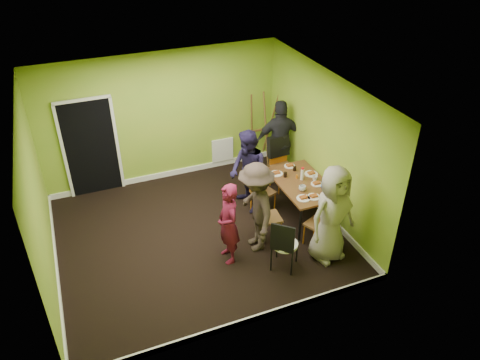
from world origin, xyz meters
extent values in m
plane|color=black|center=(0.00, 0.00, 0.00)|extent=(5.00, 5.00, 0.00)
cube|color=#78A82B|center=(0.00, 2.25, 1.40)|extent=(5.00, 0.04, 2.80)
cube|color=#78A82B|center=(0.00, -2.25, 1.40)|extent=(5.00, 0.04, 2.80)
cube|color=#78A82B|center=(-2.50, 0.00, 1.40)|extent=(0.04, 4.50, 2.80)
cube|color=#78A82B|center=(2.50, 0.00, 1.40)|extent=(0.04, 4.50, 2.80)
cube|color=white|center=(0.00, 0.00, 2.80)|extent=(5.00, 4.50, 0.04)
cube|color=black|center=(-1.50, 2.22, 1.02)|extent=(1.00, 0.05, 2.04)
cube|color=white|center=(1.30, 2.22, 0.40)|extent=(0.50, 0.04, 0.55)
cylinder|color=black|center=(1.65, -0.83, 0.35)|extent=(0.04, 0.04, 0.71)
cylinder|color=black|center=(2.43, -0.83, 0.35)|extent=(0.04, 0.04, 0.71)
cylinder|color=black|center=(1.65, 0.55, 0.35)|extent=(0.04, 0.04, 0.71)
cylinder|color=black|center=(2.43, 0.55, 0.35)|extent=(0.04, 0.04, 0.71)
cube|color=brown|center=(2.04, -0.14, 0.73)|extent=(0.90, 1.50, 0.04)
cylinder|color=orange|center=(1.21, 0.38, 0.22)|extent=(0.03, 0.03, 0.44)
cylinder|color=orange|center=(1.31, 0.06, 0.22)|extent=(0.03, 0.03, 0.44)
cylinder|color=orange|center=(1.53, 0.48, 0.22)|extent=(0.03, 0.03, 0.44)
cylinder|color=orange|center=(1.63, 0.16, 0.22)|extent=(0.03, 0.03, 0.44)
cube|color=brown|center=(1.42, 0.27, 0.44)|extent=(0.49, 0.49, 0.04)
cube|color=orange|center=(1.24, 0.21, 0.70)|extent=(0.14, 0.36, 0.48)
cylinder|color=orange|center=(1.03, -0.35, 0.22)|extent=(0.03, 0.03, 0.44)
cylinder|color=orange|center=(1.00, -0.68, 0.22)|extent=(0.03, 0.03, 0.44)
cylinder|color=orange|center=(1.36, -0.38, 0.22)|extent=(0.03, 0.03, 0.44)
cylinder|color=orange|center=(1.33, -0.71, 0.22)|extent=(0.03, 0.03, 0.44)
cube|color=brown|center=(1.18, -0.53, 0.44)|extent=(0.42, 0.42, 0.04)
cube|color=orange|center=(1.00, -0.51, 0.70)|extent=(0.06, 0.37, 0.49)
cylinder|color=orange|center=(2.32, 1.06, 0.24)|extent=(0.03, 0.03, 0.49)
cylinder|color=orange|center=(1.95, 1.03, 0.24)|extent=(0.03, 0.03, 0.49)
cylinder|color=orange|center=(2.34, 0.69, 0.24)|extent=(0.03, 0.03, 0.49)
cylinder|color=orange|center=(1.97, 0.67, 0.24)|extent=(0.03, 0.03, 0.49)
cube|color=brown|center=(2.14, 0.86, 0.49)|extent=(0.46, 0.46, 0.04)
cube|color=orange|center=(2.13, 1.07, 0.78)|extent=(0.41, 0.06, 0.54)
cylinder|color=orange|center=(1.81, -1.23, 0.22)|extent=(0.02, 0.02, 0.43)
cylinder|color=orange|center=(2.11, -1.09, 0.22)|extent=(0.02, 0.02, 0.43)
cylinder|color=orange|center=(1.68, -0.93, 0.22)|extent=(0.02, 0.02, 0.43)
cylinder|color=orange|center=(1.97, -0.80, 0.22)|extent=(0.02, 0.02, 0.43)
cube|color=brown|center=(1.89, -1.01, 0.43)|extent=(0.51, 0.51, 0.04)
cube|color=orange|center=(1.97, -1.18, 0.69)|extent=(0.34, 0.18, 0.48)
cylinder|color=black|center=(0.84, -1.34, 0.23)|extent=(0.03, 0.03, 0.46)
cylinder|color=black|center=(1.10, -1.57, 0.23)|extent=(0.03, 0.03, 0.46)
cylinder|color=black|center=(1.07, -1.08, 0.23)|extent=(0.03, 0.03, 0.46)
cylinder|color=black|center=(1.33, -1.31, 0.23)|extent=(0.03, 0.03, 0.46)
cylinder|color=white|center=(1.09, -1.32, 0.48)|extent=(0.43, 0.43, 0.05)
cube|color=black|center=(0.95, -1.47, 0.74)|extent=(0.31, 0.29, 0.52)
cylinder|color=brown|center=(1.97, 2.10, 0.88)|extent=(0.25, 0.41, 1.77)
cylinder|color=brown|center=(2.42, 2.10, 0.88)|extent=(0.25, 0.41, 1.77)
cylinder|color=brown|center=(2.19, 1.84, 0.88)|extent=(0.04, 0.40, 1.73)
cube|color=brown|center=(2.19, 2.05, 0.83)|extent=(0.48, 0.04, 0.04)
cylinder|color=white|center=(1.72, 0.32, 0.76)|extent=(0.25, 0.25, 0.01)
cylinder|color=white|center=(1.79, -0.62, 0.76)|extent=(0.25, 0.25, 0.01)
cylinder|color=white|center=(2.09, 0.48, 0.76)|extent=(0.22, 0.22, 0.01)
cylinder|color=white|center=(1.98, -0.65, 0.76)|extent=(0.24, 0.24, 0.01)
cylinder|color=white|center=(2.33, 0.06, 0.76)|extent=(0.26, 0.26, 0.01)
cylinder|color=white|center=(2.25, -0.29, 0.76)|extent=(0.22, 0.22, 0.01)
cylinder|color=white|center=(2.07, -0.04, 0.87)|extent=(0.06, 0.06, 0.23)
cylinder|color=#1641A9|center=(2.32, -0.43, 0.84)|extent=(0.08, 0.08, 0.19)
cylinder|color=orange|center=(2.01, 0.04, 0.79)|extent=(0.03, 0.03, 0.07)
cylinder|color=black|center=(1.82, 0.16, 0.80)|extent=(0.07, 0.07, 0.10)
cylinder|color=black|center=(2.10, 0.30, 0.80)|extent=(0.06, 0.06, 0.09)
cylinder|color=black|center=(2.20, -0.62, 0.79)|extent=(0.06, 0.06, 0.09)
imported|color=white|center=(1.90, -0.38, 0.80)|extent=(0.13, 0.13, 0.10)
imported|color=white|center=(2.28, -0.16, 0.80)|extent=(0.10, 0.10, 0.09)
imported|color=maroon|center=(0.29, -0.79, 0.74)|extent=(0.36, 0.54, 1.49)
imported|color=#1C1637|center=(1.18, 0.47, 0.84)|extent=(0.70, 0.86, 1.67)
imported|color=#302620|center=(0.84, -0.67, 0.84)|extent=(0.74, 1.15, 1.68)
imported|color=black|center=(2.24, 1.22, 0.91)|extent=(1.15, 0.70, 1.83)
imported|color=gray|center=(1.90, -1.37, 0.89)|extent=(0.96, 0.72, 1.78)
camera|label=1|loc=(-1.83, -6.54, 5.48)|focal=35.00mm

